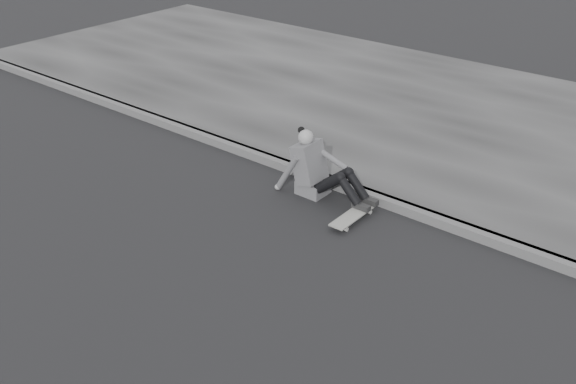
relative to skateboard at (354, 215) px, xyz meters
The scene contains 3 objects.
curb 2.22m from the skateboard, 14.55° to the left, with size 24.00×0.16×0.12m, color #515151.
skateboard is the anchor object (origin of this frame).
seated_woman 0.83m from the skateboard, 161.47° to the left, with size 1.38×0.46×0.88m.
Camera 1 is at (1.41, -3.70, 4.06)m, focal length 40.00 mm.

